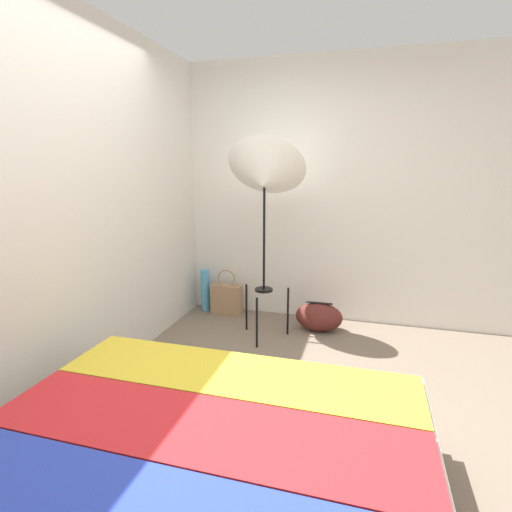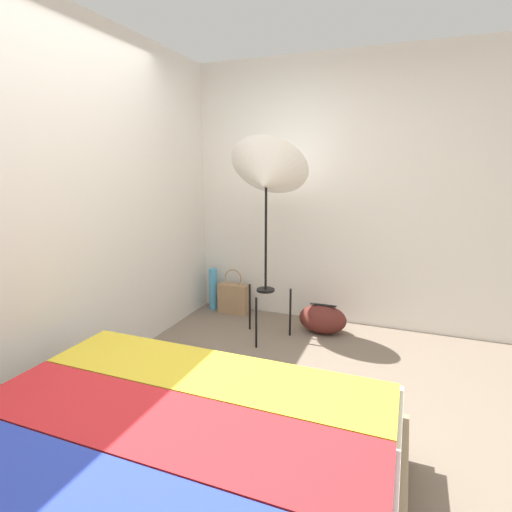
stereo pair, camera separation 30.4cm
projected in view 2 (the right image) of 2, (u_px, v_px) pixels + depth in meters
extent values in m
plane|color=#756656|center=(231.00, 442.00, 2.31)|extent=(14.00, 14.00, 0.00)
cube|color=silver|center=(319.00, 194.00, 3.96)|extent=(8.00, 0.05, 2.60)
cube|color=silver|center=(139.00, 198.00, 3.39)|extent=(0.05, 8.00, 2.60)
cube|color=white|center=(129.00, 488.00, 1.51)|extent=(1.91, 1.95, 0.18)
cube|color=red|center=(163.00, 427.00, 1.70)|extent=(1.87, 0.46, 0.04)
cube|color=gold|center=(213.00, 375.00, 2.13)|extent=(1.87, 0.46, 0.04)
cylinder|color=black|center=(256.00, 323.00, 3.48)|extent=(0.02, 0.02, 0.46)
cylinder|color=black|center=(250.00, 307.00, 3.87)|extent=(0.02, 0.02, 0.46)
cylinder|color=black|center=(290.00, 312.00, 3.73)|extent=(0.02, 0.02, 0.46)
cylinder|color=black|center=(266.00, 290.00, 3.64)|extent=(0.17, 0.17, 0.02)
cylinder|color=black|center=(266.00, 235.00, 3.53)|extent=(0.02, 0.02, 1.02)
cone|color=white|center=(266.00, 176.00, 3.42)|extent=(0.70, 0.66, 0.66)
cube|color=#9E7A56|center=(233.00, 299.00, 4.33)|extent=(0.33, 0.13, 0.32)
torus|color=#9E7A56|center=(233.00, 278.00, 4.28)|extent=(0.19, 0.01, 0.19)
ellipsoid|color=#5B231E|center=(323.00, 319.00, 3.81)|extent=(0.45, 0.28, 0.28)
cube|color=black|center=(323.00, 305.00, 3.78)|extent=(0.25, 0.04, 0.01)
cylinder|color=#4CA3D1|center=(213.00, 289.00, 4.44)|extent=(0.09, 0.09, 0.46)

